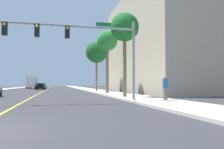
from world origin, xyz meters
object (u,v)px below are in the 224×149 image
object	(u,v)px
car_green	(42,86)
delivery_truck	(32,82)
traffic_signal_mast	(78,39)
car_black	(40,86)
palm_near	(125,28)
palm_mid	(107,42)
palm_far	(97,52)
pedestrian	(165,88)

from	to	relation	value
car_green	delivery_truck	size ratio (longest dim) A/B	0.55
traffic_signal_mast	car_black	size ratio (longest dim) A/B	2.85
palm_near	car_green	world-z (taller)	palm_near
palm_mid	palm_far	xyz separation A→B (m)	(0.05, 8.20, -0.20)
palm_far	pedestrian	world-z (taller)	palm_far
car_black	traffic_signal_mast	bearing A→B (deg)	-82.34
traffic_signal_mast	car_black	world-z (taller)	traffic_signal_mast
car_black	palm_far	bearing A→B (deg)	-58.04
palm_near	car_black	world-z (taller)	palm_near
palm_mid	car_green	distance (m)	35.17
palm_mid	car_black	xyz separation A→B (m)	(-9.86, 23.97, -5.98)
car_green	palm_far	bearing A→B (deg)	-66.97
palm_far	traffic_signal_mast	bearing A→B (deg)	-103.43
palm_near	palm_mid	xyz separation A→B (m)	(0.21, 8.19, 0.24)
palm_mid	car_green	bearing A→B (deg)	106.66
traffic_signal_mast	car_green	distance (m)	46.01
car_black	palm_mid	bearing A→B (deg)	-67.81
palm_far	car_black	distance (m)	19.50
car_green	car_black	xyz separation A→B (m)	(0.08, -9.24, -0.05)
delivery_truck	palm_near	bearing A→B (deg)	-72.38
car_green	pedestrian	size ratio (longest dim) A/B	2.64
palm_near	pedestrian	xyz separation A→B (m)	(1.58, -4.80, -5.45)
car_green	pedestrian	world-z (taller)	pedestrian
palm_far	pedestrian	distance (m)	21.92
palm_near	pedestrian	distance (m)	7.43
traffic_signal_mast	palm_far	distance (m)	21.25
palm_mid	pedestrian	xyz separation A→B (m)	(1.37, -12.99, -5.69)
car_green	delivery_truck	xyz separation A→B (m)	(-2.83, 3.22, 0.91)
car_green	palm_mid	bearing A→B (deg)	-72.07
car_black	palm_near	bearing A→B (deg)	-73.47
car_green	car_black	world-z (taller)	car_green
palm_mid	pedestrian	size ratio (longest dim) A/B	4.60
palm_mid	palm_far	world-z (taller)	palm_far
palm_mid	palm_far	bearing A→B (deg)	89.65
delivery_truck	pedestrian	distance (m)	51.41
palm_far	car_green	xyz separation A→B (m)	(-9.99, 25.01, -5.73)
palm_near	delivery_truck	xyz separation A→B (m)	(-12.56, 44.62, -4.79)
traffic_signal_mast	pedestrian	size ratio (longest dim) A/B	6.50
traffic_signal_mast	pedestrian	xyz separation A→B (m)	(6.24, -0.62, -3.38)
palm_near	car_black	xyz separation A→B (m)	(-9.65, 32.16, -5.74)
palm_near	palm_far	bearing A→B (deg)	89.10
traffic_signal_mast	delivery_truck	world-z (taller)	traffic_signal_mast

